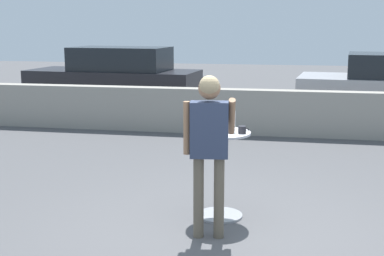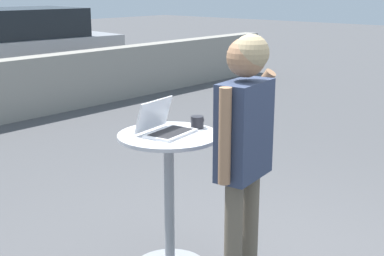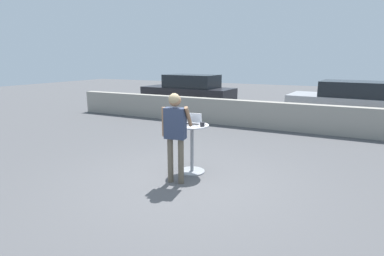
% 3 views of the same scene
% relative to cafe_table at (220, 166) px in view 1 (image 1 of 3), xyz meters
% --- Properties ---
extents(ground_plane, '(50.00, 50.00, 0.00)m').
position_rel_cafe_table_xyz_m(ground_plane, '(0.15, -0.59, -0.61)').
color(ground_plane, '#4C4C4F').
extents(pavement_kerb, '(15.63, 0.35, 0.92)m').
position_rel_cafe_table_xyz_m(pavement_kerb, '(0.15, 4.89, -0.15)').
color(pavement_kerb, gray).
rests_on(pavement_kerb, ground_plane).
extents(cafe_table, '(0.69, 0.69, 1.02)m').
position_rel_cafe_table_xyz_m(cafe_table, '(0.00, 0.00, 0.00)').
color(cafe_table, gray).
rests_on(cafe_table, ground_plane).
extents(laptop, '(0.39, 0.33, 0.23)m').
position_rel_cafe_table_xyz_m(laptop, '(-0.01, 0.03, 0.46)').
color(laptop, silver).
rests_on(laptop, cafe_table).
extents(coffee_mug, '(0.12, 0.09, 0.08)m').
position_rel_cafe_table_xyz_m(coffee_mug, '(0.25, -0.04, 0.45)').
color(coffee_mug, '#232328').
rests_on(coffee_mug, cafe_table).
extents(standing_person, '(0.54, 0.41, 1.73)m').
position_rel_cafe_table_xyz_m(standing_person, '(-0.03, -0.65, 0.49)').
color(standing_person, brown).
rests_on(standing_person, ground_plane).
extents(parked_car_further_down, '(4.58, 2.04, 1.65)m').
position_rel_cafe_table_xyz_m(parked_car_further_down, '(-3.86, 7.48, 0.23)').
color(parked_car_further_down, black).
rests_on(parked_car_further_down, ground_plane).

